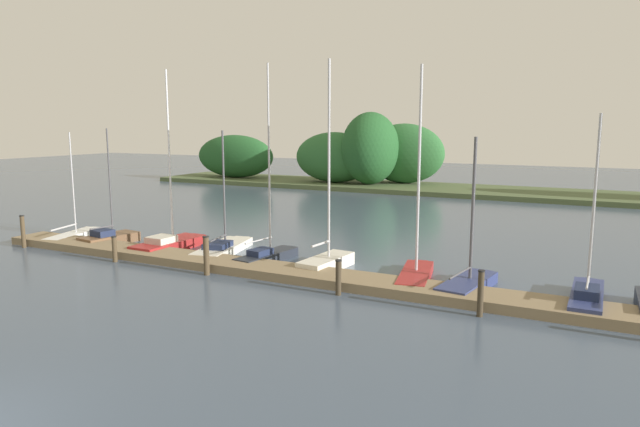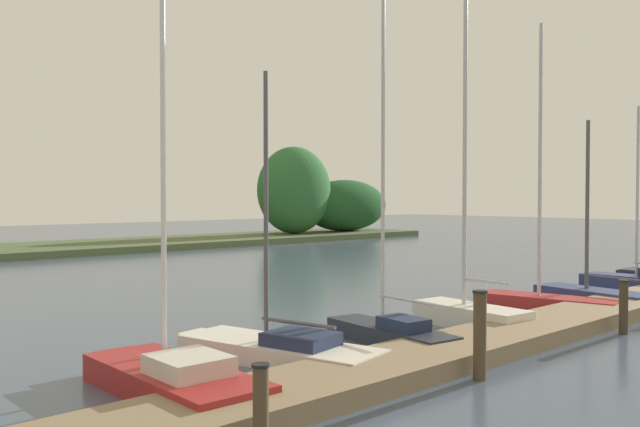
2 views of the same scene
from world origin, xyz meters
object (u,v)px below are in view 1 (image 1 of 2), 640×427
sailboat_1 (111,237)px  sailboat_2 (170,242)px  sailboat_8 (587,295)px  sailboat_0 (75,235)px  sailboat_5 (328,258)px  sailboat_4 (268,253)px  mooring_piling_1 (115,249)px  mooring_piling_2 (206,255)px  mooring_piling_3 (338,277)px  sailboat_3 (224,247)px  sailboat_7 (469,282)px  mooring_piling_0 (23,231)px  sailboat_6 (416,270)px  mooring_piling_4 (481,293)px

sailboat_1 → sailboat_2: size_ratio=0.68×
sailboat_8 → sailboat_1: bearing=90.4°
sailboat_0 → sailboat_5: size_ratio=0.65×
sailboat_4 → mooring_piling_1: 6.58m
mooring_piling_2 → mooring_piling_3: mooring_piling_2 is taller
sailboat_3 → sailboat_7: (11.38, -0.93, 0.04)m
sailboat_0 → sailboat_4: size_ratio=0.65×
sailboat_4 → mooring_piling_2: 3.15m
mooring_piling_0 → sailboat_7: bearing=6.9°
sailboat_3 → sailboat_6: sailboat_6 is taller
sailboat_7 → mooring_piling_3: size_ratio=4.35×
sailboat_3 → mooring_piling_3: size_ratio=4.47×
sailboat_1 → mooring_piling_2: size_ratio=3.65×
sailboat_1 → mooring_piling_1: sailboat_1 is taller
sailboat_3 → mooring_piling_4: 12.82m
sailboat_0 → sailboat_7: sailboat_0 is taller
sailboat_5 → sailboat_8: size_ratio=1.35×
sailboat_0 → mooring_piling_1: 6.20m
sailboat_1 → mooring_piling_2: 8.38m
sailboat_5 → sailboat_6: (3.71, 0.01, -0.08)m
sailboat_7 → sailboat_8: size_ratio=0.88×
sailboat_1 → mooring_piling_1: 4.09m
sailboat_4 → mooring_piling_1: sailboat_4 is taller
sailboat_0 → mooring_piling_2: 10.78m
sailboat_7 → sailboat_4: bearing=95.9°
sailboat_4 → sailboat_2: bearing=98.8°
mooring_piling_2 → sailboat_1: bearing=161.9°
sailboat_7 → mooring_piling_0: bearing=105.5°
sailboat_0 → mooring_piling_2: sailboat_0 is taller
mooring_piling_1 → mooring_piling_3: bearing=-0.1°
sailboat_2 → sailboat_4: size_ratio=1.00×
sailboat_2 → sailboat_7: (14.02, -0.33, -0.04)m
sailboat_7 → mooring_piling_0: sailboat_7 is taller
sailboat_4 → mooring_piling_3: (4.75, -3.04, 0.26)m
sailboat_5 → mooring_piling_4: sailboat_5 is taller
sailboat_3 → sailboat_5: size_ratio=0.67×
mooring_piling_0 → sailboat_4: bearing=13.6°
sailboat_1 → mooring_piling_0: sailboat_1 is taller
sailboat_1 → mooring_piling_0: (-3.02, -2.53, 0.48)m
sailboat_1 → mooring_piling_3: size_ratio=4.53×
sailboat_1 → mooring_piling_0: 3.97m
sailboat_5 → mooring_piling_1: (-8.72, -2.99, 0.11)m
sailboat_5 → sailboat_8: sailboat_5 is taller
sailboat_1 → sailboat_7: 17.60m
sailboat_5 → mooring_piling_1: 9.22m
sailboat_5 → mooring_piling_4: 7.36m
sailboat_6 → sailboat_8: 5.91m
sailboat_1 → mooring_piling_3: bearing=-91.8°
sailboat_0 → sailboat_7: size_ratio=1.01×
mooring_piling_1 → mooring_piling_4: mooring_piling_4 is taller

